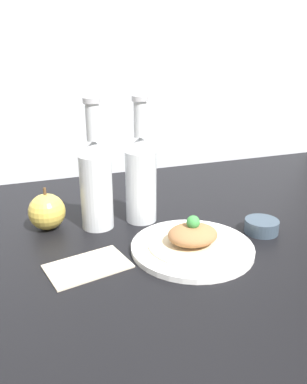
{
  "coord_description": "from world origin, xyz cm",
  "views": [
    {
      "loc": [
        -30.58,
        -74.7,
        40.18
      ],
      "look_at": [
        -2.37,
        -0.07,
        10.99
      ],
      "focal_mm": 35.0,
      "sensor_mm": 36.0,
      "label": 1
    }
  ],
  "objects_px": {
    "cider_bottle_left": "(96,181)",
    "cider_bottle_right": "(141,176)",
    "plated_food": "(193,237)",
    "apple": "(47,212)",
    "plate": "(192,247)",
    "dipping_bowl": "(261,226)"
  },
  "relations": [
    {
      "from": "plated_food",
      "to": "apple",
      "type": "xyz_separation_m",
      "value": [
        -0.28,
        0.22,
        0.01
      ]
    },
    {
      "from": "plate",
      "to": "apple",
      "type": "distance_m",
      "value": 0.36
    },
    {
      "from": "plate",
      "to": "cider_bottle_right",
      "type": "xyz_separation_m",
      "value": [
        -0.05,
        0.19,
        0.11
      ]
    },
    {
      "from": "plate",
      "to": "dipping_bowl",
      "type": "bearing_deg",
      "value": 5.85
    },
    {
      "from": "apple",
      "to": "cider_bottle_left",
      "type": "bearing_deg",
      "value": -15.61
    },
    {
      "from": "cider_bottle_left",
      "to": "cider_bottle_right",
      "type": "distance_m",
      "value": 0.11
    },
    {
      "from": "plated_food",
      "to": "cider_bottle_right",
      "type": "distance_m",
      "value": 0.22
    },
    {
      "from": "cider_bottle_right",
      "to": "cider_bottle_left",
      "type": "bearing_deg",
      "value": 180.0
    },
    {
      "from": "plated_food",
      "to": "apple",
      "type": "bearing_deg",
      "value": 141.57
    },
    {
      "from": "cider_bottle_left",
      "to": "cider_bottle_right",
      "type": "xyz_separation_m",
      "value": [
        0.11,
        0.0,
        0.0
      ]
    },
    {
      "from": "plated_food",
      "to": "cider_bottle_left",
      "type": "distance_m",
      "value": 0.27
    },
    {
      "from": "cider_bottle_right",
      "to": "dipping_bowl",
      "type": "xyz_separation_m",
      "value": [
        0.25,
        -0.17,
        -0.1
      ]
    },
    {
      "from": "cider_bottle_right",
      "to": "apple",
      "type": "distance_m",
      "value": 0.25
    },
    {
      "from": "plate",
      "to": "apple",
      "type": "relative_size",
      "value": 2.53
    },
    {
      "from": "plate",
      "to": "cider_bottle_left",
      "type": "relative_size",
      "value": 0.85
    },
    {
      "from": "cider_bottle_left",
      "to": "dipping_bowl",
      "type": "height_order",
      "value": "cider_bottle_left"
    },
    {
      "from": "plate",
      "to": "cider_bottle_left",
      "type": "height_order",
      "value": "cider_bottle_left"
    },
    {
      "from": "plated_food",
      "to": "apple",
      "type": "relative_size",
      "value": 1.84
    },
    {
      "from": "plated_food",
      "to": "dipping_bowl",
      "type": "distance_m",
      "value": 0.2
    },
    {
      "from": "cider_bottle_right",
      "to": "apple",
      "type": "bearing_deg",
      "value": 171.91
    },
    {
      "from": "cider_bottle_left",
      "to": "plated_food",
      "type": "bearing_deg",
      "value": -49.21
    },
    {
      "from": "cider_bottle_left",
      "to": "cider_bottle_right",
      "type": "bearing_deg",
      "value": 0.0
    }
  ]
}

